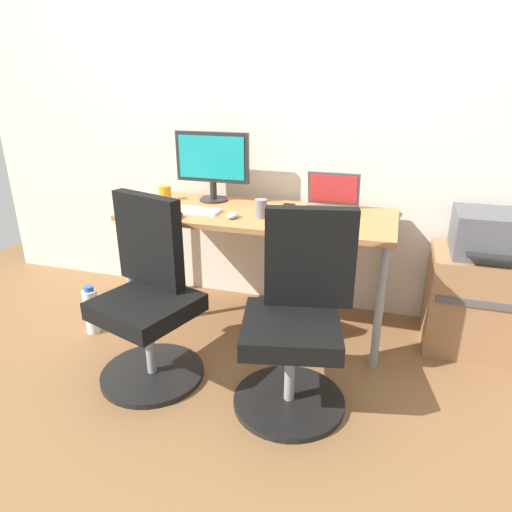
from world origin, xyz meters
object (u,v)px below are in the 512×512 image
printer (491,234)px  coffee_mug (165,193)px  side_cabinet (477,302)px  office_chair_left (149,299)px  water_bottle_on_floor (92,310)px  desktop_monitor (212,162)px  office_chair_right (297,321)px  open_laptop (331,203)px

printer → coffee_mug: bearing=-179.6°
side_cabinet → printer: bearing=-90.0°
office_chair_left → water_bottle_on_floor: bearing=156.7°
office_chair_left → side_cabinet: size_ratio=1.63×
printer → office_chair_left: bearing=-155.4°
coffee_mug → office_chair_left: bearing=-70.1°
office_chair_left → desktop_monitor: bearing=87.8°
side_cabinet → water_bottle_on_floor: size_ratio=1.86×
office_chair_left → office_chair_right: bearing=0.1°
side_cabinet → desktop_monitor: size_ratio=1.20×
office_chair_left → water_bottle_on_floor: size_ratio=3.03×
desktop_monitor → coffee_mug: bearing=-165.4°
water_bottle_on_floor → open_laptop: size_ratio=1.00×
office_chair_right → water_bottle_on_floor: size_ratio=3.03×
office_chair_left → printer: bearing=24.6°
water_bottle_on_floor → coffee_mug: (0.29, 0.51, 0.64)m
printer → water_bottle_on_floor: bearing=-166.8°
open_laptop → coffee_mug: bearing=-177.9°
office_chair_left → coffee_mug: office_chair_left is taller
printer → desktop_monitor: desktop_monitor is taller
side_cabinet → printer: 0.41m
side_cabinet → coffee_mug: coffee_mug is taller
office_chair_right → printer: 1.20m
printer → coffee_mug: 1.94m
coffee_mug → side_cabinet: bearing=0.4°
water_bottle_on_floor → coffee_mug: coffee_mug is taller
printer → open_laptop: bearing=178.3°
office_chair_left → office_chair_right: size_ratio=1.00×
printer → water_bottle_on_floor: (-2.22, -0.52, -0.55)m
water_bottle_on_floor → coffee_mug: size_ratio=3.37×
office_chair_right → printer: (0.89, 0.76, 0.27)m
office_chair_right → desktop_monitor: bearing=131.9°
office_chair_left → open_laptop: open_laptop is taller
office_chair_right → open_laptop: (0.02, 0.79, 0.37)m
office_chair_right → open_laptop: 0.87m
office_chair_left → printer: (1.66, 0.76, 0.27)m
water_bottle_on_floor → desktop_monitor: size_ratio=0.65×
office_chair_left → desktop_monitor: 1.00m
office_chair_right → side_cabinet: size_ratio=1.63×
desktop_monitor → open_laptop: (0.76, -0.04, -0.20)m
printer → open_laptop: open_laptop is taller
office_chair_right → desktop_monitor: 1.25m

